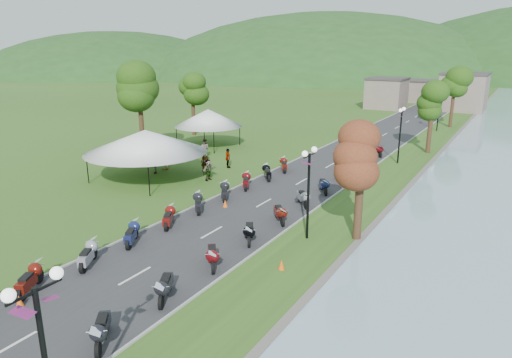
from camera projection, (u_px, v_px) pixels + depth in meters
The scene contains 13 objects.
road at pixel (352, 153), 45.80m from camera, with size 7.00×120.00×0.02m, color #333336.
hills_backdrop at pixel (488, 76), 178.36m from camera, with size 360.00×120.00×76.00m, color #285621, non-canonical shape.
far_building at pixel (424, 92), 83.37m from camera, with size 18.00×16.00×5.00m, color gray.
moto_row_left at pixel (132, 234), 24.27m from camera, with size 2.60×37.56×1.10m, color #331411, non-canonical shape.
moto_row_right at pixel (304, 198), 30.23m from camera, with size 2.60×36.64×1.10m, color #331411, non-canonical shape.
vendor_tent_main at pixel (147, 155), 36.04m from camera, with size 6.37×6.37×4.00m, color white, non-canonical shape.
vendor_tent_side at pixel (208, 128), 48.33m from camera, with size 4.79×4.79×4.00m, color white, non-canonical shape.
tree_park_left at pixel (140, 101), 41.73m from camera, with size 3.94×3.94×10.94m, color #2C5713, non-canonical shape.
tree_lakeside at pixel (361, 176), 24.08m from camera, with size 2.59×2.59×7.20m, color #2C5713, non-canonical shape.
pedestrian_a at pixel (205, 172), 38.88m from camera, with size 0.59×0.43×1.63m, color slate.
pedestrian_b at pixel (205, 158), 43.61m from camera, with size 0.92×0.50×1.88m, color slate.
pedestrian_c at pixel (155, 173), 38.29m from camera, with size 1.15×0.48×1.78m, color slate.
traffic_cone_near at pixel (19, 302), 18.34m from camera, with size 0.34×0.34×0.53m, color #F2590C.
Camera 1 is at (14.40, -3.47, 10.04)m, focal length 32.00 mm.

